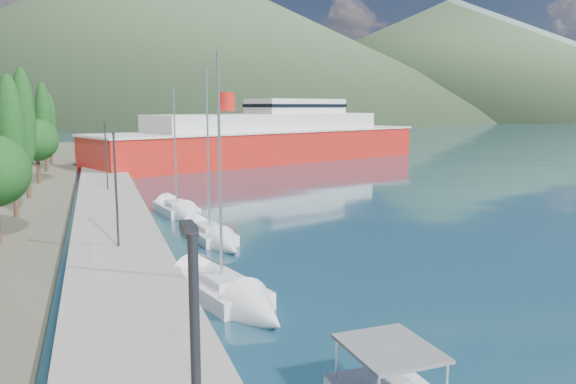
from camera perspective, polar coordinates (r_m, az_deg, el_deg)
name	(u,v)px	position (r m, az deg, el deg)	size (l,w,h in m)	color
ground	(139,141)	(135.45, -14.91, 5.01)	(1400.00, 1400.00, 0.00)	#183D50
quay	(112,217)	(41.59, -17.41, -2.46)	(5.00, 88.00, 0.80)	gray
hills_far	(228,43)	(654.42, -6.09, 14.80)	(1480.00, 900.00, 180.00)	slate
hills_near	(252,46)	(404.20, -3.63, 14.58)	(1010.00, 520.00, 115.00)	#3B5233
tree_row	(21,137)	(47.22, -25.53, 5.02)	(4.11, 64.26, 10.78)	#47301E
lamp_posts	(117,188)	(29.79, -17.02, 0.42)	(0.15, 46.17, 6.06)	#2D2D33
sailboat_near	(239,301)	(23.38, -4.97, -11.02)	(4.26, 8.24, 11.35)	silver
sailboat_mid	(218,240)	(33.80, -7.13, -4.87)	(2.98, 7.97, 11.20)	silver
sailboat_far	(183,213)	(42.35, -10.64, -2.15)	(3.35, 7.32, 10.37)	silver
ferry	(269,140)	(83.09, -1.91, 5.33)	(53.62, 29.82, 10.56)	red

